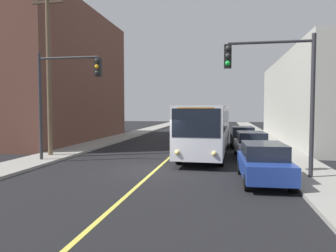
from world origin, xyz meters
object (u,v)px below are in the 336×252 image
(city_bus, at_px, (207,127))
(parked_car_silver, at_px, (251,144))
(parked_car_blue, at_px, (263,162))
(traffic_signal_right_corner, at_px, (275,79))
(utility_pole_near, at_px, (49,59))
(parked_car_black, at_px, (243,136))
(traffic_signal_left_corner, at_px, (65,86))

(city_bus, height_order, parked_car_silver, city_bus)
(parked_car_blue, relative_size, traffic_signal_right_corner, 0.74)
(parked_car_silver, distance_m, utility_pole_near, 13.58)
(parked_car_black, xyz_separation_m, traffic_signal_left_corner, (-10.18, -9.25, 3.46))
(traffic_signal_left_corner, height_order, traffic_signal_right_corner, same)
(parked_car_black, bearing_deg, utility_pole_near, -148.21)
(city_bus, xyz_separation_m, parked_car_blue, (2.74, -7.68, -0.98))
(parked_car_black, bearing_deg, parked_car_blue, -89.21)
(city_bus, bearing_deg, utility_pole_near, -162.23)
(parked_car_silver, relative_size, utility_pole_near, 0.41)
(traffic_signal_left_corner, distance_m, traffic_signal_right_corner, 11.05)
(city_bus, distance_m, utility_pole_near, 10.96)
(traffic_signal_left_corner, xyz_separation_m, traffic_signal_right_corner, (10.82, -2.22, 0.00))
(traffic_signal_right_corner, bearing_deg, utility_pole_near, 162.92)
(parked_car_silver, relative_size, traffic_signal_right_corner, 0.74)
(parked_car_blue, xyz_separation_m, parked_car_silver, (0.04, 6.46, 0.00))
(city_bus, bearing_deg, traffic_signal_right_corner, -65.39)
(city_bus, relative_size, traffic_signal_right_corner, 2.04)
(parked_car_blue, height_order, utility_pole_near, utility_pole_near)
(parked_car_blue, xyz_separation_m, utility_pole_near, (-12.33, 4.61, 5.28))
(parked_car_blue, bearing_deg, city_bus, 109.61)
(parked_car_blue, xyz_separation_m, traffic_signal_left_corner, (-10.35, 2.89, 3.46))
(parked_car_blue, relative_size, traffic_signal_left_corner, 0.74)
(parked_car_blue, relative_size, utility_pole_near, 0.41)
(utility_pole_near, relative_size, traffic_signal_right_corner, 1.82)
(parked_car_black, bearing_deg, parked_car_silver, -87.92)
(parked_car_silver, relative_size, traffic_signal_left_corner, 0.74)
(parked_car_silver, bearing_deg, city_bus, 156.24)
(parked_car_silver, bearing_deg, parked_car_blue, -90.34)
(traffic_signal_left_corner, bearing_deg, parked_car_blue, -15.62)
(traffic_signal_left_corner, bearing_deg, parked_car_black, 42.28)
(parked_car_blue, xyz_separation_m, parked_car_black, (-0.17, 12.15, 0.00))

